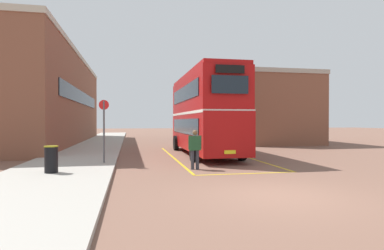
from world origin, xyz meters
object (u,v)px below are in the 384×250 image
(pedestrian_boarding, at_px, (195,147))
(single_deck_bus, at_px, (202,124))
(double_decker_bus, at_px, (204,112))
(bus_stop_sign, at_px, (104,125))
(litter_bin, at_px, (51,159))

(pedestrian_boarding, bearing_deg, single_deck_bus, 76.11)
(double_decker_bus, height_order, bus_stop_sign, double_decker_bus)
(pedestrian_boarding, relative_size, litter_bin, 1.68)
(double_decker_bus, bearing_deg, pedestrian_boarding, -107.04)
(double_decker_bus, distance_m, litter_bin, 9.64)
(double_decker_bus, xyz_separation_m, pedestrian_boarding, (-1.71, -5.57, -1.58))
(double_decker_bus, distance_m, single_deck_bus, 15.80)
(single_deck_bus, bearing_deg, litter_bin, -116.08)
(double_decker_bus, relative_size, bus_stop_sign, 3.60)
(double_decker_bus, bearing_deg, litter_bin, -138.76)
(double_decker_bus, xyz_separation_m, single_deck_bus, (3.47, 15.39, -0.87))
(litter_bin, height_order, bus_stop_sign, bus_stop_sign)
(double_decker_bus, relative_size, pedestrian_boarding, 6.20)
(single_deck_bus, xyz_separation_m, bus_stop_sign, (-8.95, -19.07, 0.18))
(single_deck_bus, bearing_deg, double_decker_bus, -102.72)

